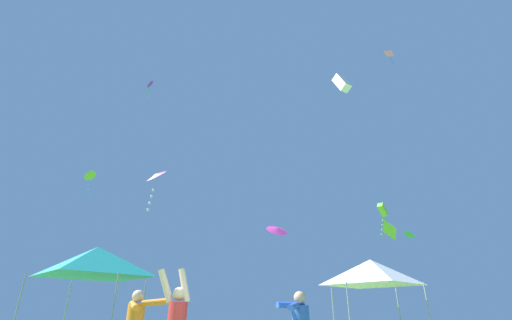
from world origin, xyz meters
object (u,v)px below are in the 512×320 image
(kite_green_delta, at_px, (409,234))
(kite_pink_delta, at_px, (156,176))
(kite_purple_delta, at_px, (150,84))
(kite_lime_diamond, at_px, (390,230))
(canopy_tent_teal, at_px, (95,262))
(kite_white_box, at_px, (342,83))
(kite_lime_box, at_px, (383,211))
(kite_lime_delta, at_px, (90,176))
(kite_magenta_delta, at_px, (277,229))
(canopy_tent_white, at_px, (372,272))
(kite_pink_diamond, at_px, (389,54))

(kite_green_delta, relative_size, kite_pink_delta, 0.35)
(kite_purple_delta, distance_m, kite_lime_diamond, 22.32)
(canopy_tent_teal, height_order, kite_white_box, kite_white_box)
(kite_pink_delta, xyz_separation_m, kite_lime_box, (15.96, 5.04, -0.89))
(kite_green_delta, height_order, kite_lime_delta, kite_lime_delta)
(canopy_tent_teal, relative_size, kite_lime_box, 1.61)
(kite_green_delta, distance_m, kite_magenta_delta, 11.46)
(kite_lime_diamond, bearing_deg, kite_pink_delta, -169.91)
(canopy_tent_white, relative_size, kite_pink_diamond, 1.95)
(canopy_tent_teal, bearing_deg, kite_green_delta, 37.24)
(kite_pink_delta, relative_size, kite_purple_delta, 1.78)
(kite_pink_diamond, distance_m, kite_magenta_delta, 22.91)
(kite_pink_delta, height_order, kite_purple_delta, kite_purple_delta)
(kite_lime_delta, bearing_deg, kite_lime_diamond, -22.12)
(canopy_tent_white, relative_size, kite_lime_diamond, 3.34)
(kite_lime_box, bearing_deg, kite_pink_delta, -162.46)
(canopy_tent_white, height_order, kite_lime_box, kite_lime_box)
(canopy_tent_white, distance_m, kite_magenta_delta, 10.63)
(kite_pink_diamond, distance_m, kite_purple_delta, 24.07)
(kite_lime_diamond, bearing_deg, kite_lime_delta, 157.88)
(kite_pink_diamond, relative_size, kite_lime_diamond, 1.71)
(kite_magenta_delta, distance_m, kite_lime_diamond, 7.70)
(kite_purple_delta, bearing_deg, kite_green_delta, 9.57)
(kite_purple_delta, bearing_deg, kite_magenta_delta, 0.46)
(canopy_tent_teal, bearing_deg, kite_lime_delta, 119.46)
(kite_purple_delta, bearing_deg, canopy_tent_white, -33.05)
(kite_purple_delta, bearing_deg, kite_lime_box, 3.30)
(canopy_tent_teal, bearing_deg, kite_pink_diamond, 35.73)
(canopy_tent_teal, xyz_separation_m, kite_white_box, (10.22, -1.08, 7.68))
(kite_lime_box, distance_m, kite_lime_delta, 29.26)
(canopy_tent_teal, xyz_separation_m, kite_lime_delta, (-11.42, 20.21, 11.52))
(kite_lime_box, relative_size, kite_lime_diamond, 2.27)
(canopy_tent_teal, height_order, kite_lime_delta, kite_lime_delta)
(kite_pink_diamond, bearing_deg, kite_magenta_delta, -162.97)
(kite_magenta_delta, height_order, kite_white_box, kite_white_box)
(kite_pink_delta, distance_m, kite_magenta_delta, 9.20)
(canopy_tent_teal, bearing_deg, kite_magenta_delta, 53.88)
(canopy_tent_white, relative_size, kite_purple_delta, 2.20)
(kite_green_delta, distance_m, kite_white_box, 17.81)
(kite_pink_diamond, distance_m, kite_pink_delta, 27.15)
(kite_lime_delta, distance_m, kite_purple_delta, 13.71)
(kite_green_delta, distance_m, kite_lime_diamond, 5.91)
(kite_pink_delta, height_order, kite_magenta_delta, kite_pink_delta)
(canopy_tent_white, bearing_deg, kite_lime_diamond, 62.68)
(kite_lime_box, bearing_deg, canopy_tent_teal, -143.74)
(kite_lime_box, relative_size, kite_purple_delta, 1.49)
(kite_lime_diamond, bearing_deg, kite_lime_box, 77.62)
(canopy_tent_white, relative_size, kite_white_box, 3.32)
(kite_white_box, bearing_deg, canopy_tent_white, 67.53)
(kite_pink_delta, distance_m, kite_purple_delta, 11.10)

